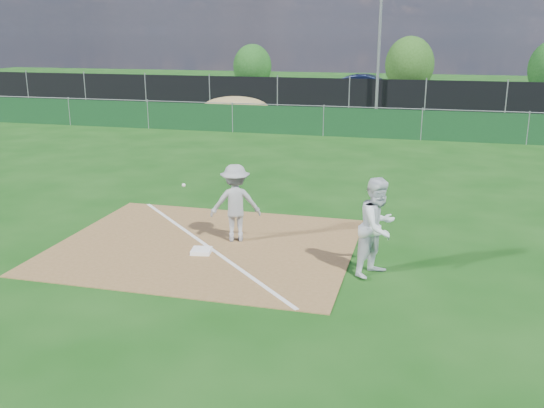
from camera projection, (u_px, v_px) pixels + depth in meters
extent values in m
plane|color=#103F0D|center=(298.00, 159.00, 20.84)|extent=(90.00, 90.00, 0.00)
cube|color=brown|center=(205.00, 245.00, 12.47)|extent=(6.00, 5.00, 0.02)
cube|color=white|center=(205.00, 245.00, 12.46)|extent=(5.01, 5.01, 0.01)
cube|color=#0E3417|center=(323.00, 122.00, 25.33)|extent=(44.00, 0.05, 1.20)
ellipsoid|color=olive|center=(236.00, 108.00, 29.80)|extent=(3.38, 2.60, 1.17)
cube|color=black|center=(349.00, 95.00, 32.69)|extent=(46.00, 0.04, 1.80)
cube|color=black|center=(359.00, 102.00, 37.58)|extent=(46.00, 9.00, 0.01)
cylinder|color=slate|center=(380.00, 36.00, 31.19)|extent=(0.16, 0.16, 8.00)
cube|color=white|center=(201.00, 251.00, 12.01)|extent=(0.44, 0.44, 0.08)
imported|color=#A4A4A6|center=(235.00, 203.00, 12.54)|extent=(1.19, 0.92, 1.62)
sphere|color=white|center=(184.00, 185.00, 12.83)|extent=(0.08, 0.08, 0.08)
imported|color=silver|center=(378.00, 227.00, 10.78)|extent=(1.03, 1.10, 1.81)
imported|color=#94979B|center=(283.00, 88.00, 37.99)|extent=(4.66, 1.95, 1.57)
imported|color=black|center=(369.00, 88.00, 37.44)|extent=(5.02, 1.78, 1.65)
imported|color=black|center=(438.00, 94.00, 35.78)|extent=(4.91, 2.82, 1.34)
cylinder|color=#382316|center=(253.00, 84.00, 45.03)|extent=(0.24, 0.24, 0.94)
ellipsoid|color=#184B15|center=(252.00, 66.00, 44.68)|extent=(2.82, 2.82, 3.24)
cylinder|color=#382316|center=(408.00, 86.00, 41.93)|extent=(0.24, 0.24, 1.11)
ellipsoid|color=#224D16|center=(410.00, 65.00, 41.52)|extent=(3.32, 3.32, 3.82)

